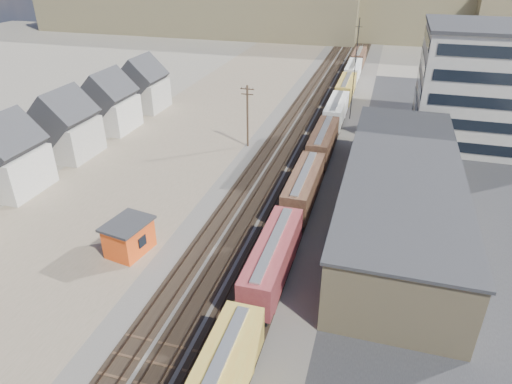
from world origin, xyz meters
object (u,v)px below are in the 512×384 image
(freight_train, at_px, (330,125))
(parked_car_blue, at_px, (438,168))
(utility_pole_north, at_px, (248,115))
(maintenance_shed, at_px, (129,237))

(freight_train, relative_size, parked_car_blue, 20.90)
(utility_pole_north, xyz_separation_m, maintenance_shed, (-3.36, -31.22, -3.44))
(freight_train, xyz_separation_m, parked_car_blue, (16.65, -7.94, -2.00))
(freight_train, distance_m, maintenance_shed, 40.51)
(utility_pole_north, height_order, maintenance_shed, utility_pole_north)
(utility_pole_north, distance_m, maintenance_shed, 31.59)
(utility_pole_north, relative_size, maintenance_shed, 1.81)
(freight_train, bearing_deg, parked_car_blue, -25.48)
(parked_car_blue, bearing_deg, freight_train, 128.88)
(maintenance_shed, height_order, parked_car_blue, maintenance_shed)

